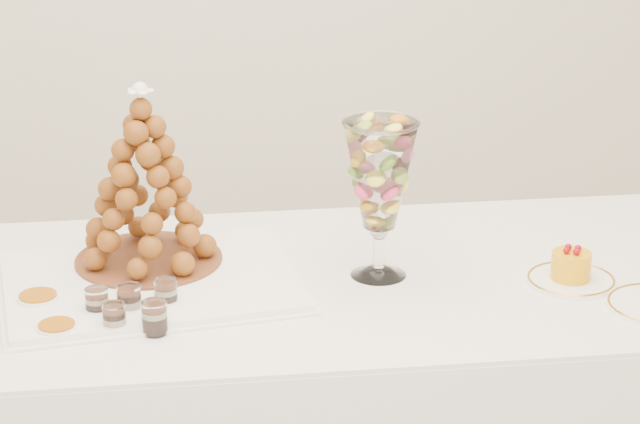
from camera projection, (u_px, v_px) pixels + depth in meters
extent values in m
cube|color=white|center=(305.00, 282.00, 2.77)|extent=(2.18, 0.88, 0.01)
cube|color=white|center=(150.00, 282.00, 2.73)|extent=(0.68, 0.55, 0.02)
cylinder|color=white|center=(378.00, 271.00, 2.79)|extent=(0.13, 0.13, 0.02)
cylinder|color=white|center=(379.00, 249.00, 2.77)|extent=(0.03, 0.03, 0.09)
sphere|color=white|center=(379.00, 231.00, 2.75)|extent=(0.04, 0.04, 0.04)
cylinder|color=white|center=(571.00, 280.00, 2.75)|extent=(0.20, 0.20, 0.01)
cylinder|color=white|center=(97.00, 303.00, 2.57)|extent=(0.06, 0.06, 0.06)
cylinder|color=white|center=(129.00, 301.00, 2.58)|extent=(0.06, 0.06, 0.07)
cylinder|color=white|center=(166.00, 294.00, 2.61)|extent=(0.06, 0.06, 0.07)
cylinder|color=white|center=(114.00, 318.00, 2.51)|extent=(0.05, 0.05, 0.06)
cylinder|color=white|center=(155.00, 318.00, 2.50)|extent=(0.06, 0.06, 0.07)
cylinder|color=white|center=(38.00, 302.00, 2.62)|extent=(0.09, 0.09, 0.03)
cylinder|color=white|center=(57.00, 331.00, 2.50)|extent=(0.08, 0.08, 0.03)
cylinder|color=brown|center=(149.00, 259.00, 2.81)|extent=(0.33, 0.33, 0.01)
cone|color=brown|center=(144.00, 175.00, 2.74)|extent=(0.34, 0.34, 0.40)
sphere|color=white|center=(140.00, 92.00, 2.67)|extent=(0.04, 0.04, 0.04)
cylinder|color=#E8A00A|center=(571.00, 265.00, 2.74)|extent=(0.09, 0.09, 0.06)
sphere|color=maroon|center=(578.00, 248.00, 2.73)|extent=(0.02, 0.02, 0.02)
sphere|color=maroon|center=(568.00, 247.00, 2.74)|extent=(0.02, 0.02, 0.02)
sphere|color=maroon|center=(567.00, 250.00, 2.72)|extent=(0.02, 0.02, 0.02)
sphere|color=maroon|center=(576.00, 252.00, 2.71)|extent=(0.02, 0.02, 0.02)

